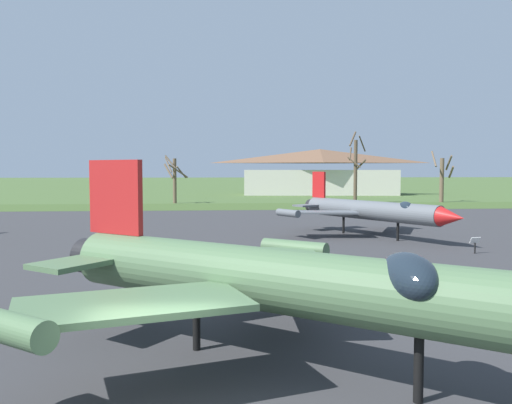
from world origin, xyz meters
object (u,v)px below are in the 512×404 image
at_px(jet_fighter_front_left, 297,282).
at_px(jet_fighter_front_right, 371,210).
at_px(info_placard_front_right, 475,244).
at_px(visitor_building, 320,172).

distance_m(jet_fighter_front_left, jet_fighter_front_right, 24.67).
xyz_separation_m(jet_fighter_front_left, jet_fighter_front_right, (8.70, 23.08, -0.25)).
height_order(jet_fighter_front_right, info_placard_front_right, jet_fighter_front_right).
bearing_deg(jet_fighter_front_left, visitor_building, 78.16).
relative_size(jet_fighter_front_left, visitor_building, 0.44).
relative_size(jet_fighter_front_right, visitor_building, 0.42).
xyz_separation_m(jet_fighter_front_left, visitor_building, (17.62, 84.03, 1.99)).
bearing_deg(info_placard_front_right, jet_fighter_front_right, 115.97).
bearing_deg(jet_fighter_front_right, info_placard_front_right, -64.03).
height_order(jet_fighter_front_left, info_placard_front_right, jet_fighter_front_left).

